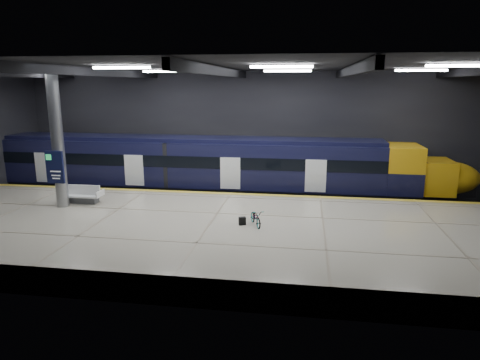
# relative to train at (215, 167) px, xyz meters

# --- Properties ---
(ground) EXTENTS (30.00, 30.00, 0.00)m
(ground) POSITION_rel_train_xyz_m (1.46, -5.50, -2.06)
(ground) COLOR black
(ground) RESTS_ON ground
(room_shell) EXTENTS (30.10, 16.10, 8.05)m
(room_shell) POSITION_rel_train_xyz_m (1.45, -5.49, 3.66)
(room_shell) COLOR black
(room_shell) RESTS_ON ground
(platform) EXTENTS (30.00, 11.00, 1.10)m
(platform) POSITION_rel_train_xyz_m (1.46, -8.00, -1.51)
(platform) COLOR beige
(platform) RESTS_ON ground
(safety_strip) EXTENTS (30.00, 0.40, 0.01)m
(safety_strip) POSITION_rel_train_xyz_m (1.46, -2.75, -0.95)
(safety_strip) COLOR gold
(safety_strip) RESTS_ON platform
(rails) EXTENTS (30.00, 1.52, 0.16)m
(rails) POSITION_rel_train_xyz_m (1.46, 0.00, -1.98)
(rails) COLOR gray
(rails) RESTS_ON ground
(train) EXTENTS (29.40, 2.84, 3.79)m
(train) POSITION_rel_train_xyz_m (0.00, 0.00, 0.00)
(train) COLOR black
(train) RESTS_ON ground
(bench) EXTENTS (2.17, 0.89, 0.96)m
(bench) POSITION_rel_train_xyz_m (-5.93, -5.75, -0.62)
(bench) COLOR #595B60
(bench) RESTS_ON platform
(bicycle) EXTENTS (1.00, 1.48, 0.74)m
(bicycle) POSITION_rel_train_xyz_m (3.51, -8.06, -0.59)
(bicycle) COLOR #99999E
(bicycle) RESTS_ON platform
(pannier_bag) EXTENTS (0.34, 0.28, 0.35)m
(pannier_bag) POSITION_rel_train_xyz_m (2.91, -8.06, -0.78)
(pannier_bag) COLOR black
(pannier_bag) RESTS_ON platform
(info_column) EXTENTS (0.90, 0.78, 6.90)m
(info_column) POSITION_rel_train_xyz_m (-6.54, -6.52, 2.40)
(info_column) COLOR #9EA0A5
(info_column) RESTS_ON platform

